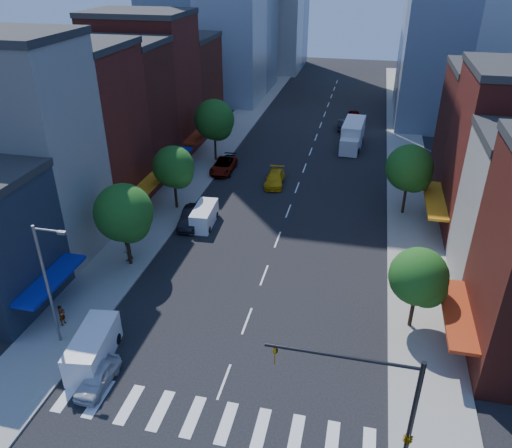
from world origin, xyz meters
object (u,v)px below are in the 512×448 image
at_px(parked_car_second, 192,217).
at_px(traffic_car_oncoming, 343,125).
at_px(parked_car_third, 223,166).
at_px(pedestrian_far, 127,251).
at_px(box_truck, 352,135).
at_px(parked_car_front, 98,377).
at_px(taxi, 275,178).
at_px(pedestrian_near, 62,315).
at_px(traffic_car_far, 354,115).
at_px(cargo_van_far, 204,216).
at_px(cargo_van_near, 92,349).
at_px(parked_car_rear, 226,163).

xyz_separation_m(parked_car_second, traffic_car_oncoming, (12.28, 33.65, -0.08)).
relative_size(parked_car_third, pedestrian_far, 3.00).
xyz_separation_m(traffic_car_oncoming, box_truck, (1.74, -7.55, 0.89)).
height_order(parked_car_front, parked_car_second, parked_car_second).
bearing_deg(taxi, parked_car_third, 156.87).
bearing_deg(parked_car_second, pedestrian_near, -107.58).
bearing_deg(pedestrian_far, traffic_car_oncoming, -179.38).
height_order(parked_car_third, traffic_car_far, traffic_car_far).
distance_m(parked_car_third, cargo_van_far, 13.66).
bearing_deg(parked_car_front, parked_car_second, 94.82).
height_order(parked_car_third, pedestrian_near, pedestrian_near).
xyz_separation_m(box_truck, pedestrian_near, (-17.96, -42.56, -0.67)).
xyz_separation_m(cargo_van_near, traffic_car_far, (13.57, 58.05, -0.28)).
bearing_deg(parked_car_second, parked_car_third, 88.89).
bearing_deg(traffic_car_oncoming, pedestrian_near, 68.10).
bearing_deg(pedestrian_near, parked_car_second, -7.40).
bearing_deg(traffic_car_far, pedestrian_near, 66.79).
height_order(parked_car_third, box_truck, box_truck).
bearing_deg(pedestrian_far, cargo_van_near, 36.37).
xyz_separation_m(parked_car_rear, pedestrian_near, (-3.21, -31.28, 0.31)).
bearing_deg(parked_car_second, cargo_van_far, 2.39).
relative_size(parked_car_second, cargo_van_far, 1.07).
distance_m(parked_car_front, parked_car_third, 34.74).
height_order(cargo_van_near, traffic_car_oncoming, cargo_van_near).
bearing_deg(traffic_car_far, parked_car_third, 54.73).
bearing_deg(cargo_van_near, parked_car_front, -62.36).
xyz_separation_m(cargo_van_near, pedestrian_near, (-3.95, 2.79, -0.12)).
xyz_separation_m(parked_car_third, box_truck, (14.74, 12.44, 0.86)).
relative_size(parked_car_third, parked_car_rear, 1.22).
height_order(cargo_van_far, traffic_car_oncoming, cargo_van_far).
bearing_deg(parked_car_third, traffic_car_oncoming, 54.91).
bearing_deg(cargo_van_far, parked_car_rear, 94.21).
xyz_separation_m(parked_car_second, pedestrian_far, (-3.16, -7.57, 0.25)).
bearing_deg(cargo_van_far, traffic_car_far, 68.90).
height_order(taxi, pedestrian_far, pedestrian_far).
height_order(taxi, pedestrian_near, pedestrian_near).
xyz_separation_m(traffic_car_oncoming, pedestrian_near, (-16.21, -50.11, 0.22)).
distance_m(parked_car_front, traffic_car_oncoming, 55.77).
bearing_deg(parked_car_third, box_truck, 38.11).
distance_m(parked_car_third, pedestrian_near, 30.29).
relative_size(parked_car_third, box_truck, 0.63).
distance_m(cargo_van_far, traffic_car_far, 40.58).
xyz_separation_m(parked_car_rear, traffic_car_oncoming, (13.00, 18.83, 0.09)).
bearing_deg(cargo_van_far, taxi, 63.07).
xyz_separation_m(parked_car_front, box_truck, (12.74, 47.13, 0.97)).
relative_size(parked_car_second, parked_car_third, 0.90).
relative_size(parked_car_third, taxi, 1.09).
xyz_separation_m(taxi, box_truck, (7.91, 14.75, 0.89)).
bearing_deg(cargo_van_far, cargo_van_near, -96.92).
relative_size(parked_car_second, pedestrian_near, 3.07).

